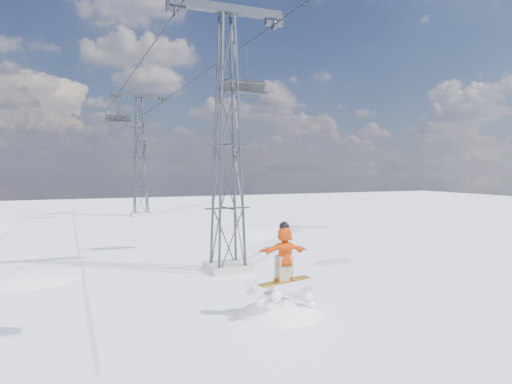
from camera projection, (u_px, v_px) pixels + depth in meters
ground at (297, 335)px, 12.27m from camera, size 120.00×120.00×0.00m
snow_terrain at (85, 378)px, 30.52m from camera, size 39.00×37.00×22.00m
lift_tower_near at (227, 145)px, 19.67m from camera, size 5.20×1.80×11.43m
lift_tower_far at (140, 158)px, 42.71m from camera, size 5.20×1.80×11.43m
haul_cables at (170, 71)px, 29.98m from camera, size 4.46×51.00×0.06m
snowboarder_jump at (280, 366)px, 14.10m from camera, size 4.40×4.40×6.84m
lift_chair_mid at (246, 88)px, 23.55m from camera, size 2.22×0.64×2.76m
lift_chair_far at (119, 119)px, 39.18m from camera, size 2.17×0.63×2.70m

